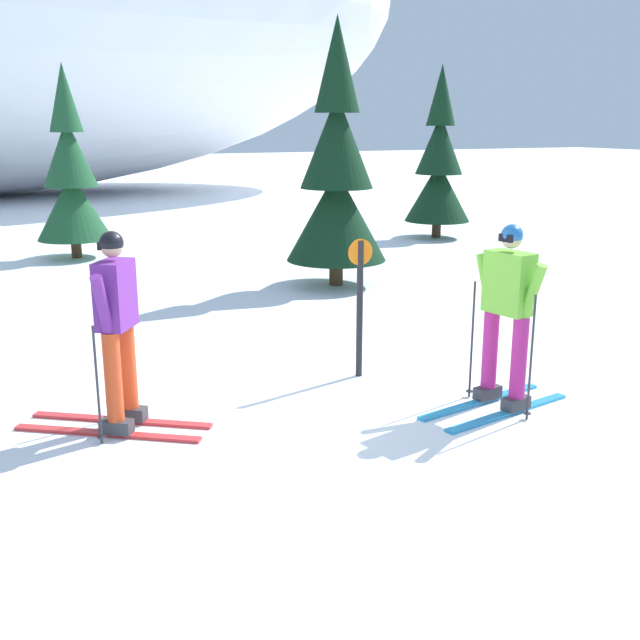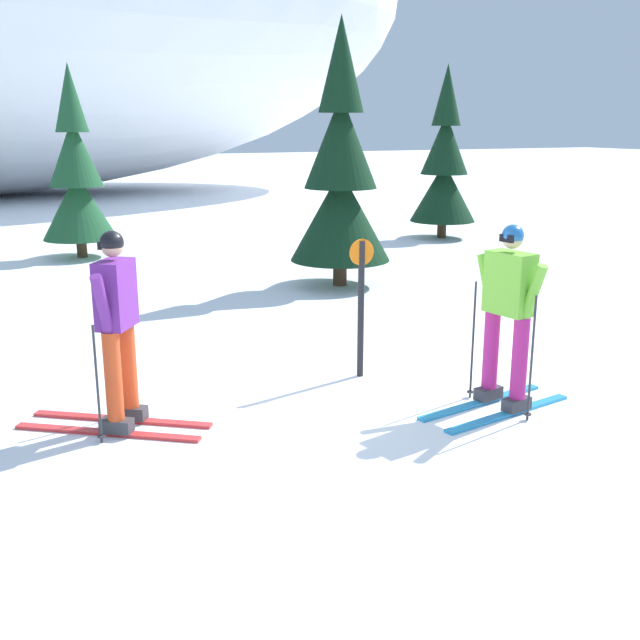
# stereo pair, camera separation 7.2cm
# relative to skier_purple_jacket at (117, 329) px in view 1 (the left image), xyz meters

# --- Properties ---
(ground_plane) EXTENTS (120.00, 120.00, 0.00)m
(ground_plane) POSITION_rel_skier_purple_jacket_xyz_m (1.51, -0.41, -0.94)
(ground_plane) COLOR white
(skier_purple_jacket) EXTENTS (1.67, 1.33, 1.81)m
(skier_purple_jacket) POSITION_rel_skier_purple_jacket_xyz_m (0.00, 0.00, 0.00)
(skier_purple_jacket) COLOR red
(skier_purple_jacket) RESTS_ON ground
(skier_lime_jacket) EXTENTS (1.66, 0.83, 1.79)m
(skier_lime_jacket) POSITION_rel_skier_purple_jacket_xyz_m (3.46, -0.99, 0.01)
(skier_lime_jacket) COLOR #2893CC
(skier_lime_jacket) RESTS_ON ground
(pine_tree_center) EXTENTS (1.48, 1.48, 3.84)m
(pine_tree_center) POSITION_rel_skier_purple_jacket_xyz_m (0.85, 9.48, 0.66)
(pine_tree_center) COLOR #47301E
(pine_tree_center) RESTS_ON ground
(pine_tree_center_right) EXTENTS (1.68, 1.68, 4.35)m
(pine_tree_center_right) POSITION_rel_skier_purple_jacket_xyz_m (4.50, 4.81, 0.88)
(pine_tree_center_right) COLOR #47301E
(pine_tree_center_right) RESTS_ON ground
(pine_tree_far_right) EXTENTS (1.55, 1.55, 4.00)m
(pine_tree_far_right) POSITION_rel_skier_purple_jacket_xyz_m (9.12, 8.72, 0.73)
(pine_tree_far_right) COLOR #47301E
(pine_tree_far_right) RESTS_ON ground
(trail_marker_post) EXTENTS (0.28, 0.07, 1.51)m
(trail_marker_post) POSITION_rel_skier_purple_jacket_xyz_m (2.63, 0.42, -0.08)
(trail_marker_post) COLOR black
(trail_marker_post) RESTS_ON ground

